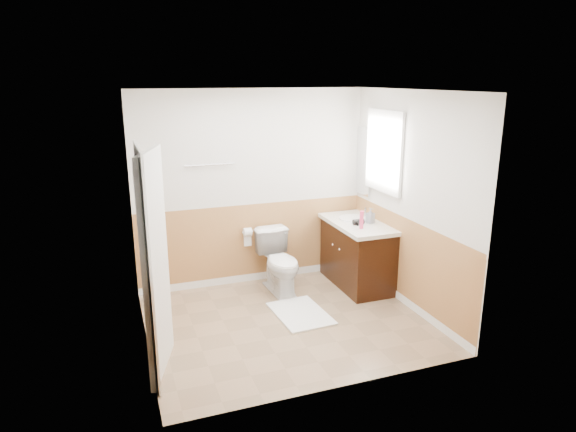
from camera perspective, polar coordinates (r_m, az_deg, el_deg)
name	(u,v)px	position (r m, az deg, el deg)	size (l,w,h in m)	color
floor	(287,322)	(5.71, -0.09, -11.92)	(3.00, 3.00, 0.00)	#8C7051
ceiling	(287,91)	(5.08, -0.10, 14.02)	(3.00, 3.00, 0.00)	white
wall_back	(253,189)	(6.46, -4.02, 3.11)	(3.00, 3.00, 0.00)	silver
wall_front	(342,253)	(4.11, 6.10, -4.19)	(3.00, 3.00, 0.00)	silver
wall_left	(138,228)	(4.97, -16.58, -1.29)	(3.00, 3.00, 0.00)	silver
wall_right	(410,202)	(5.92, 13.69, 1.56)	(3.00, 3.00, 0.00)	silver
wainscot_back	(254,245)	(6.65, -3.88, -3.24)	(3.00, 3.00, 0.00)	#B9864A
wainscot_front	(339,336)	(4.43, 5.74, -13.32)	(3.00, 3.00, 0.00)	#B9864A
wainscot_left	(146,300)	(5.23, -15.82, -9.17)	(2.60, 2.60, 0.00)	#B9864A
wainscot_right	(405,264)	(6.13, 13.15, -5.26)	(2.60, 2.60, 0.00)	#B9864A
toilet	(280,262)	(6.35, -0.91, -5.25)	(0.43, 0.75, 0.77)	white
bath_mat	(300,313)	(5.88, 1.42, -10.97)	(0.55, 0.80, 0.02)	white
vanity_cabinet	(357,255)	(6.59, 7.82, -4.44)	(0.55, 1.10, 0.80)	black
vanity_knob_left	(340,249)	(6.33, 5.87, -3.79)	(0.03, 0.03, 0.03)	silver
vanity_knob_right	(333,245)	(6.50, 5.11, -3.25)	(0.03, 0.03, 0.03)	silver
countertop	(358,224)	(6.46, 7.87, -0.90)	(0.60, 1.15, 0.05)	white
sink_basin	(353,218)	(6.58, 7.36, -0.26)	(0.36, 0.36, 0.02)	white
faucet	(365,213)	(6.65, 8.76, 0.39)	(0.02, 0.02, 0.14)	#B4B3BA
lotion_bottle	(362,220)	(6.15, 8.32, -0.43)	(0.05, 0.05, 0.22)	#E33A68
soap_dispenser	(370,216)	(6.41, 9.30, 0.04)	(0.09, 0.09, 0.19)	gray
hair_dryer_body	(358,222)	(6.34, 7.97, -0.64)	(0.07, 0.07, 0.14)	black
hair_dryer_handle	(358,225)	(6.30, 7.91, -1.04)	(0.03, 0.03, 0.07)	black
mirror_panel	(364,161)	(6.77, 8.56, 6.13)	(0.02, 0.35, 0.90)	silver
window_frame	(384,152)	(6.30, 10.81, 7.18)	(0.04, 0.80, 1.00)	white
window_glass	(385,151)	(6.31, 10.93, 7.18)	(0.01, 0.70, 0.90)	white
door	(156,265)	(4.62, -14.74, -5.43)	(0.05, 0.80, 2.04)	white
door_frame	(147,265)	(4.61, -15.69, -5.40)	(0.02, 0.92, 2.10)	white
door_knob	(159,260)	(4.96, -14.37, -4.82)	(0.06, 0.06, 0.06)	silver
towel_bar	(210,165)	(6.22, -8.85, 5.76)	(0.02, 0.02, 0.62)	silver
tp_holder_bar	(248,232)	(6.51, -4.60, -1.82)	(0.02, 0.02, 0.14)	silver
tp_roll	(248,232)	(6.51, -4.60, -1.82)	(0.11, 0.11, 0.10)	white
tp_sheet	(248,240)	(6.54, -4.58, -2.74)	(0.10, 0.01, 0.16)	white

